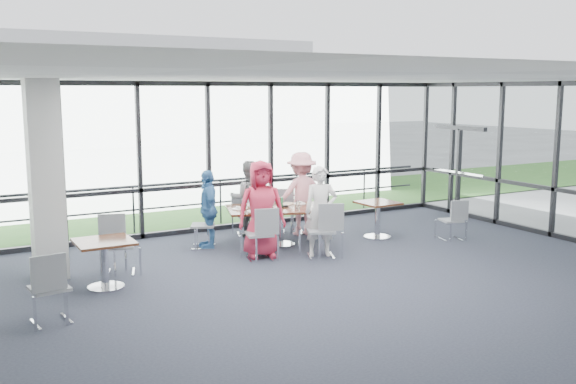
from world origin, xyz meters
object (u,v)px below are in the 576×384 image
chair_main_nr (321,231)px  chair_main_nl (259,234)px  diner_near_right (321,211)px  chair_main_fl (247,215)px  diner_far_right (301,194)px  chair_main_end (203,225)px  main_table (281,213)px  side_table_right (378,208)px  diner_end (208,209)px  chair_spare_r (451,220)px  chair_spare_la (49,288)px  chair_main_fr (292,212)px  diner_near_left (261,209)px  structural_column (46,180)px  side_table_left (104,248)px  chair_spare_lb (120,246)px  diner_far_left (248,198)px

chair_main_nr → chair_main_nl: bearing=-177.1°
diner_near_right → chair_main_fl: size_ratio=1.97×
diner_far_right → chair_main_end: 2.29m
main_table → chair_main_end: 1.52m
side_table_right → chair_main_fl: chair_main_fl is taller
diner_end → chair_spare_r: 4.90m
chair_main_end → chair_spare_la: 4.31m
chair_main_fr → chair_main_fl: bearing=10.4°
chair_main_nl → diner_near_left: bearing=67.2°
chair_spare_la → structural_column: bearing=73.5°
structural_column → chair_main_nl: (3.46, -0.67, -1.13)m
main_table → diner_near_right: (0.26, -1.06, 0.19)m
side_table_left → chair_main_end: size_ratio=0.95×
chair_main_nr → diner_near_right: bearing=84.5°
diner_far_right → chair_main_nl: 2.22m
diner_end → chair_spare_lb: diner_end is taller
side_table_left → diner_far_right: 4.83m
chair_spare_la → chair_main_nr: bearing=5.7°
main_table → side_table_right: bearing=6.7°
main_table → side_table_left: same height
main_table → chair_main_fl: 1.17m
chair_spare_la → side_table_right: bearing=8.4°
diner_near_left → chair_main_end: (-0.69, 1.14, -0.44)m
diner_near_right → chair_spare_lb: bearing=-166.4°
diner_end → chair_main_fl: (1.13, 0.64, -0.34)m
chair_main_nl → chair_spare_la: 4.11m
diner_near_right → chair_main_fl: (-0.45, 2.20, -0.41)m
diner_end → chair_main_nl: size_ratio=1.62×
diner_near_left → chair_main_nl: (-0.13, -0.17, -0.42)m
diner_near_right → diner_end: bearing=158.7°
structural_column → chair_spare_la: (-0.36, -2.20, -1.13)m
diner_far_right → chair_main_end: bearing=9.6°
diner_near_left → diner_near_right: (0.99, -0.45, -0.06)m
chair_main_nr → chair_main_fl: (-0.38, 2.31, -0.07)m
side_table_right → diner_near_right: bearing=-160.1°
side_table_left → diner_end: (2.36, 1.61, 0.13)m
side_table_right → diner_near_right: diner_near_right is taller
diner_far_right → chair_spare_la: (-5.50, -2.91, -0.40)m
diner_near_left → side_table_left: bearing=-157.0°
side_table_left → chair_main_nr: bearing=-0.8°
diner_end → diner_near_right: bearing=58.3°
side_table_left → structural_column: bearing=122.0°
main_table → chair_spare_lb: (-3.27, -0.45, -0.16)m
structural_column → chair_spare_lb: size_ratio=3.35×
chair_main_nl → diner_far_right: bearing=53.7°
diner_near_left → chair_main_nr: diner_near_left is taller
diner_near_right → diner_far_left: diner_near_right is taller
chair_spare_r → chair_main_fr: bearing=155.6°
diner_near_left → diner_end: 1.25m
side_table_right → diner_far_right: diner_far_right is taller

